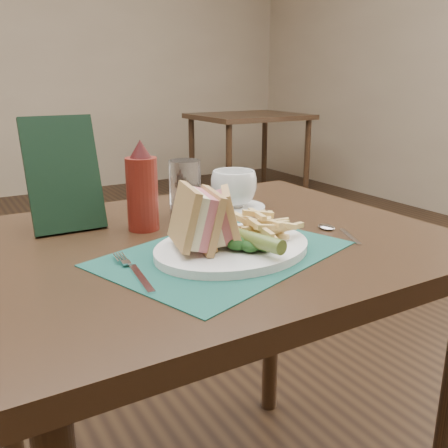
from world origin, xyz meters
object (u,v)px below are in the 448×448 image
Objects in this scene: saucer at (234,208)px; coffee_cup at (234,188)px; check_presenter at (63,174)px; table_main at (213,396)px; drinking_glass at (185,189)px; placemat at (224,254)px; ketchup_bottle at (142,185)px; plate at (232,248)px; sandwich_half_a at (184,219)px; sandwich_half_b at (208,217)px; table_bg_right at (248,158)px.

coffee_cup is at bearing 0.00° from saucer.
table_main is at bearing -38.53° from check_presenter.
saucer is at bearing 0.81° from drinking_glass.
saucer reaches higher than placemat.
saucer is at bearing 8.71° from ketchup_bottle.
table_main is at bearing -47.25° from ketchup_bottle.
placemat is at bearing -101.03° from drinking_glass.
drinking_glass is 0.55× the size of check_presenter.
plate is 0.39m from check_presenter.
sandwich_half_a is at bearing 170.59° from placemat.
sandwich_half_a is 0.61× the size of ketchup_bottle.
coffee_cup is 0.25m from ketchup_bottle.
placemat is 0.31m from coffee_cup.
coffee_cup is at bearing 48.00° from plate.
table_main is at bearing -134.20° from saucer.
coffee_cup is at bearing 54.95° from placemat.
sandwich_half_a is at bearing -91.69° from ketchup_bottle.
coffee_cup is 0.39m from check_presenter.
table_main is 2.14× the size of placemat.
plate reaches higher than table_main.
sandwich_half_b is 0.91× the size of coffee_cup.
plate is 3.04× the size of sandwich_half_b.
sandwich_half_b reaches higher than table_main.
saucer is 1.39× the size of coffee_cup.
coffee_cup is at bearing -6.24° from check_presenter.
ketchup_bottle is (0.01, 0.20, 0.02)m from sandwich_half_a.
sandwich_half_a is 0.35m from saucer.
ketchup_bottle is at bearing 130.99° from sandwich_half_b.
sandwich_half_b reaches higher than table_bg_right.
placemat is 0.02m from plate.
ketchup_bottle is (-0.24, -0.04, 0.09)m from saucer.
plate is 0.31m from coffee_cup.
placemat is 1.77× the size of check_presenter.
check_presenter is at bearing 140.26° from table_main.
drinking_glass is at bearing 72.86° from plate.
check_presenter is (-0.38, 0.05, 0.11)m from saucer.
table_main is 0.46m from drinking_glass.
check_presenter reaches higher than placemat.
table_main is 0.47m from sandwich_half_a.
plate reaches higher than table_bg_right.
ketchup_bottle reaches higher than table_bg_right.
drinking_glass is at bearing 78.97° from placemat.
ketchup_bottle is at bearing 100.65° from sandwich_half_a.
drinking_glass is (-0.13, -0.00, 0.01)m from coffee_cup.
table_main is at bearing -124.77° from table_bg_right.
ketchup_bottle reaches higher than sandwich_half_a.
table_bg_right is 4.84× the size of ketchup_bottle.
placemat is at bearing -13.21° from sandwich_half_b.
table_bg_right is at bearing 51.21° from check_presenter.
ketchup_bottle is (-0.04, 0.20, 0.03)m from sandwich_half_b.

